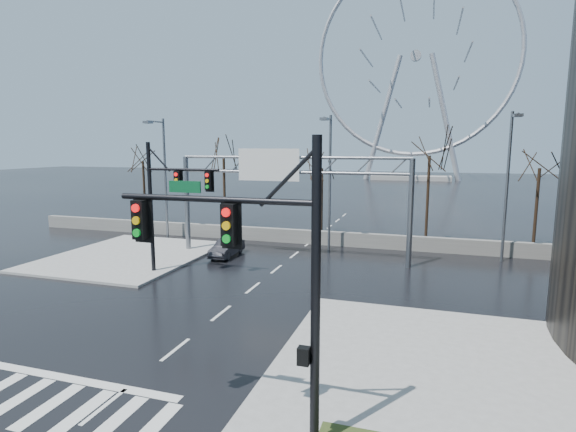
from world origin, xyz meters
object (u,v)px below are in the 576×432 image
at_px(signal_mast_near, 263,262).
at_px(car, 227,248).
at_px(signal_mast_far, 166,196).
at_px(ferris_wheel, 415,64).
at_px(sign_gantry, 285,184).

relative_size(signal_mast_near, car, 2.16).
xyz_separation_m(signal_mast_far, ferris_wheel, (10.87, 86.04, 21.30)).
bearing_deg(car, sign_gantry, 9.80).
distance_m(signal_mast_near, car, 21.07).
distance_m(signal_mast_far, ferris_wheel, 89.30).
height_order(signal_mast_far, car, signal_mast_far).
bearing_deg(car, ferris_wheel, 82.79).
relative_size(signal_mast_far, car, 2.16).
bearing_deg(ferris_wheel, car, -96.69).
height_order(sign_gantry, car, sign_gantry).
bearing_deg(ferris_wheel, sign_gantry, -93.84).
bearing_deg(ferris_wheel, signal_mast_near, -89.92).
bearing_deg(sign_gantry, ferris_wheel, 86.16).
bearing_deg(signal_mast_far, ferris_wheel, 82.80).
distance_m(signal_mast_near, ferris_wheel, 101.29).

